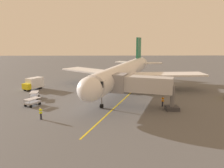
{
  "coord_description": "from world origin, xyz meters",
  "views": [
    {
      "loc": [
        1.56,
        48.95,
        11.11
      ],
      "look_at": [
        0.82,
        6.97,
        3.0
      ],
      "focal_mm": 37.54,
      "sensor_mm": 36.0,
      "label": 1
    }
  ],
  "objects": [
    {
      "name": "baggage_cart_starboard_side",
      "position": [
        15.51,
        5.64,
        0.66
      ],
      "size": [
        1.88,
        2.78,
        1.27
      ],
      "color": "#9E9EA3",
      "rests_on": "ground"
    },
    {
      "name": "apron_lead_in_line",
      "position": [
        -1.79,
        5.4,
        0.01
      ],
      "size": [
        13.27,
        37.89,
        0.01
      ],
      "primitive_type": "cube",
      "rotation": [
        0.0,
        0.0,
        -0.33
      ],
      "color": "yellow",
      "rests_on": "ground"
    },
    {
      "name": "ground_crew_marshaller",
      "position": [
        10.98,
        17.46,
        0.89
      ],
      "size": [
        0.42,
        0.28,
        1.71
      ],
      "color": "#23232D",
      "rests_on": "ground"
    },
    {
      "name": "airplane",
      "position": [
        -1.88,
        -0.86,
        4.0
      ],
      "size": [
        32.9,
        39.15,
        11.5
      ],
      "color": "white",
      "rests_on": "ground"
    },
    {
      "name": "ground_crew_wing_walker",
      "position": [
        -7.56,
        11.36,
        0.89
      ],
      "size": [
        0.43,
        0.3,
        1.71
      ],
      "color": "#23232D",
      "rests_on": "ground"
    },
    {
      "name": "jet_bridge",
      "position": [
        -3.28,
        11.55,
        3.76
      ],
      "size": [
        11.35,
        6.13,
        5.4
      ],
      "color": "#B7B7BC",
      "rests_on": "ground"
    },
    {
      "name": "box_truck_portside",
      "position": [
        18.13,
        -2.35,
        1.39
      ],
      "size": [
        4.09,
        4.93,
        2.62
      ],
      "color": "yellow",
      "rests_on": "ground"
    },
    {
      "name": "baggage_cart_near_nose",
      "position": [
        14.31,
        10.56,
        0.66
      ],
      "size": [
        2.54,
        2.95,
        1.27
      ],
      "color": "#9E9EA3",
      "rests_on": "ground"
    },
    {
      "name": "ground_plane",
      "position": [
        0.0,
        0.0,
        0.0
      ],
      "size": [
        220.0,
        220.0,
        0.0
      ],
      "primitive_type": "plane",
      "color": "#565659"
    }
  ]
}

